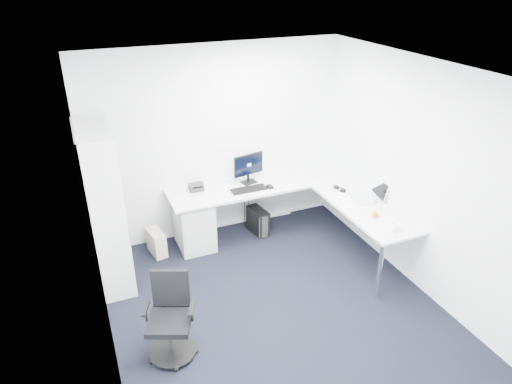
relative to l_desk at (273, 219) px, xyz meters
name	(u,v)px	position (x,y,z in m)	size (l,w,h in m)	color
ground	(280,315)	(-0.55, -1.40, -0.39)	(4.20, 4.20, 0.00)	black
ceiling	(287,76)	(-0.55, -1.40, 2.31)	(4.20, 4.20, 0.00)	white
wall_back	(217,143)	(-0.55, 0.70, 0.96)	(3.60, 0.02, 2.70)	white
wall_front	(429,361)	(-0.55, -3.50, 0.96)	(3.60, 0.02, 2.70)	white
wall_left	(96,250)	(-2.35, -1.40, 0.96)	(0.02, 4.20, 2.70)	white
wall_right	(424,181)	(1.25, -1.40, 0.96)	(0.02, 4.20, 2.70)	white
l_desk	(273,219)	(0.00, 0.00, 0.00)	(2.70, 1.51, 0.79)	silver
drawer_pedestal	(194,224)	(-1.03, 0.35, -0.04)	(0.47, 0.58, 0.72)	silver
bookshelf	(104,208)	(-2.17, 0.05, 0.60)	(0.39, 1.00, 1.99)	silver
task_chair	(169,320)	(-1.81, -1.50, 0.06)	(0.50, 0.50, 0.90)	black
black_pc_tower	(258,221)	(-0.08, 0.34, -0.20)	(0.17, 0.39, 0.38)	black
beige_pc_tower	(156,242)	(-1.57, 0.37, -0.22)	(0.16, 0.36, 0.35)	beige
power_strip	(279,214)	(0.44, 0.69, -0.37)	(0.36, 0.06, 0.04)	white
monitor	(249,168)	(-0.18, 0.44, 0.62)	(0.46, 0.15, 0.44)	black
black_keyboard	(249,189)	(-0.27, 0.22, 0.41)	(0.49, 0.17, 0.02)	black
mouse	(270,187)	(0.03, 0.17, 0.41)	(0.06, 0.11, 0.03)	black
desk_phone	(196,185)	(-0.93, 0.52, 0.46)	(0.19, 0.19, 0.13)	#28282A
laptop	(364,190)	(1.03, -0.62, 0.53)	(0.38, 0.37, 0.27)	silver
white_keyboard	(345,201)	(0.77, -0.57, 0.40)	(0.13, 0.46, 0.02)	white
headphones	(340,188)	(0.89, -0.26, 0.42)	(0.12, 0.19, 0.05)	black
orange_fruit	(375,214)	(0.87, -1.08, 0.44)	(0.08, 0.08, 0.08)	orange
tissue_box	(390,225)	(0.89, -1.35, 0.43)	(0.12, 0.23, 0.08)	white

